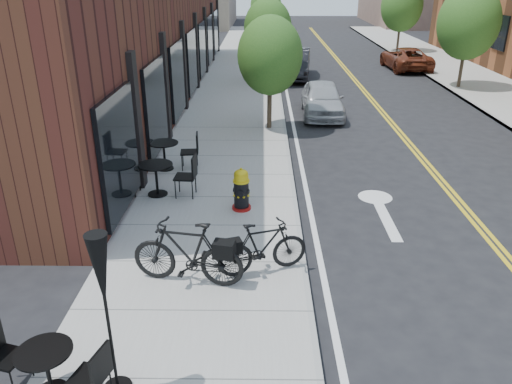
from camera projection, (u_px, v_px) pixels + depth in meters
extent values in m
plane|color=black|center=(306.00, 268.00, 9.54)|extent=(120.00, 120.00, 0.00)
cube|color=#9E9B93|center=(232.00, 121.00, 18.69)|extent=(4.00, 70.00, 0.12)
cube|color=#471C16|center=(129.00, 16.00, 21.00)|extent=(5.00, 28.00, 7.00)
cylinder|color=#382B1E|center=(269.00, 105.00, 17.41)|extent=(0.16, 0.16, 1.61)
ellipsoid|color=#275B1C|center=(270.00, 56.00, 16.72)|extent=(2.20, 2.20, 2.64)
cylinder|color=#382B1E|center=(267.00, 65.00, 24.71)|extent=(0.16, 0.16, 1.68)
ellipsoid|color=#275B1C|center=(268.00, 28.00, 24.00)|extent=(2.30, 2.30, 2.76)
cylinder|color=#382B1E|center=(266.00, 45.00, 32.05)|extent=(0.16, 0.16, 1.57)
ellipsoid|color=#275B1C|center=(267.00, 18.00, 31.39)|extent=(2.10, 2.10, 2.52)
cylinder|color=#382B1E|center=(266.00, 30.00, 39.33)|extent=(0.16, 0.16, 1.71)
ellipsoid|color=#275B1C|center=(266.00, 6.00, 38.60)|extent=(2.40, 2.40, 2.88)
cylinder|color=#382B1E|center=(461.00, 67.00, 23.66)|extent=(0.16, 0.16, 1.82)
ellipsoid|color=#275B1C|center=(469.00, 23.00, 22.84)|extent=(2.80, 2.80, 3.36)
cylinder|color=#382B1E|center=(398.00, 37.00, 34.64)|extent=(0.16, 0.16, 1.82)
ellipsoid|color=#275B1C|center=(402.00, 6.00, 33.81)|extent=(2.80, 2.80, 3.36)
cylinder|color=maroon|center=(242.00, 207.00, 11.63)|extent=(0.58, 0.58, 0.07)
cylinder|color=black|center=(241.00, 194.00, 11.49)|extent=(0.45, 0.45, 0.66)
cylinder|color=gold|center=(241.00, 181.00, 11.35)|extent=(0.50, 0.50, 0.04)
cylinder|color=gold|center=(241.00, 177.00, 11.32)|extent=(0.43, 0.43, 0.15)
ellipsoid|color=gold|center=(241.00, 174.00, 11.28)|extent=(0.42, 0.42, 0.19)
cylinder|color=gold|center=(241.00, 170.00, 11.24)|extent=(0.07, 0.07, 0.07)
imported|color=black|center=(187.00, 253.00, 8.64)|extent=(2.08, 0.93, 1.21)
imported|color=black|center=(263.00, 247.00, 9.00)|extent=(1.76, 1.00, 1.02)
cylinder|color=black|center=(48.00, 372.00, 6.42)|extent=(0.07, 0.07, 0.66)
cylinder|color=black|center=(44.00, 352.00, 6.28)|extent=(0.88, 0.88, 0.03)
cylinder|color=black|center=(158.00, 194.00, 12.38)|extent=(0.52, 0.52, 0.03)
cylinder|color=black|center=(157.00, 180.00, 12.22)|extent=(0.07, 0.07, 0.77)
cylinder|color=black|center=(155.00, 165.00, 12.07)|extent=(0.89, 0.89, 0.03)
cylinder|color=black|center=(165.00, 168.00, 13.99)|extent=(0.51, 0.51, 0.03)
cylinder|color=black|center=(164.00, 156.00, 13.84)|extent=(0.07, 0.07, 0.74)
cylinder|color=black|center=(163.00, 143.00, 13.69)|extent=(0.88, 0.88, 0.03)
cylinder|color=black|center=(108.00, 318.00, 6.15)|extent=(0.04, 0.04, 2.25)
cone|color=black|center=(101.00, 271.00, 5.87)|extent=(0.27, 0.27, 0.99)
imported|color=#A7ABB0|center=(322.00, 99.00, 19.42)|extent=(1.66, 3.89, 1.31)
imported|color=black|center=(294.00, 63.00, 26.33)|extent=(2.10, 4.74, 1.51)
imported|color=#9F9FA3|center=(286.00, 44.00, 34.27)|extent=(2.06, 4.66, 1.33)
imported|color=maroon|center=(406.00, 58.00, 28.70)|extent=(2.30, 4.62, 1.26)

